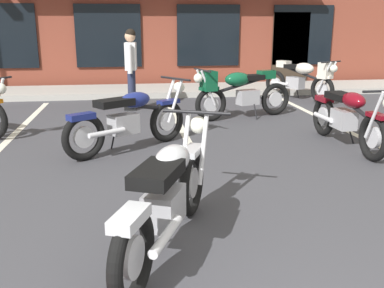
{
  "coord_description": "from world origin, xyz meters",
  "views": [
    {
      "loc": [
        -0.87,
        -1.19,
        1.76
      ],
      "look_at": [
        -0.24,
        3.26,
        0.55
      ],
      "focal_mm": 41.66,
      "sensor_mm": 36.0,
      "label": 1
    }
  ],
  "objects_px": {
    "motorcycle_red_sportbike": "(347,116)",
    "motorcycle_green_cafe_racer": "(129,119)",
    "motorcycle_orange_scrambler": "(302,78)",
    "motorcycle_black_cruiser": "(239,91)",
    "motorcycle_foreground_classic": "(168,195)",
    "person_in_black_shirt": "(131,64)"
  },
  "relations": [
    {
      "from": "motorcycle_black_cruiser",
      "to": "motorcycle_orange_scrambler",
      "type": "bearing_deg",
      "value": 43.32
    },
    {
      "from": "motorcycle_red_sportbike",
      "to": "motorcycle_green_cafe_racer",
      "type": "height_order",
      "value": "same"
    },
    {
      "from": "motorcycle_red_sportbike",
      "to": "motorcycle_orange_scrambler",
      "type": "height_order",
      "value": "same"
    },
    {
      "from": "motorcycle_green_cafe_racer",
      "to": "motorcycle_orange_scrambler",
      "type": "relative_size",
      "value": 0.94
    },
    {
      "from": "motorcycle_foreground_classic",
      "to": "motorcycle_orange_scrambler",
      "type": "height_order",
      "value": "same"
    },
    {
      "from": "motorcycle_black_cruiser",
      "to": "motorcycle_red_sportbike",
      "type": "bearing_deg",
      "value": -64.52
    },
    {
      "from": "motorcycle_foreground_classic",
      "to": "motorcycle_red_sportbike",
      "type": "relative_size",
      "value": 0.94
    },
    {
      "from": "person_in_black_shirt",
      "to": "motorcycle_orange_scrambler",
      "type": "bearing_deg",
      "value": 8.95
    },
    {
      "from": "motorcycle_green_cafe_racer",
      "to": "motorcycle_orange_scrambler",
      "type": "height_order",
      "value": "same"
    },
    {
      "from": "motorcycle_foreground_classic",
      "to": "motorcycle_orange_scrambler",
      "type": "distance_m",
      "value": 7.8
    },
    {
      "from": "motorcycle_black_cruiser",
      "to": "motorcycle_green_cafe_racer",
      "type": "bearing_deg",
      "value": -136.75
    },
    {
      "from": "person_in_black_shirt",
      "to": "motorcycle_green_cafe_racer",
      "type": "bearing_deg",
      "value": -91.1
    },
    {
      "from": "motorcycle_red_sportbike",
      "to": "motorcycle_foreground_classic",
      "type": "bearing_deg",
      "value": -136.46
    },
    {
      "from": "motorcycle_red_sportbike",
      "to": "motorcycle_orange_scrambler",
      "type": "relative_size",
      "value": 1.1
    },
    {
      "from": "motorcycle_red_sportbike",
      "to": "person_in_black_shirt",
      "type": "relative_size",
      "value": 1.26
    },
    {
      "from": "motorcycle_foreground_classic",
      "to": "person_in_black_shirt",
      "type": "bearing_deg",
      "value": 92.13
    },
    {
      "from": "motorcycle_green_cafe_racer",
      "to": "person_in_black_shirt",
      "type": "height_order",
      "value": "person_in_black_shirt"
    },
    {
      "from": "motorcycle_black_cruiser",
      "to": "motorcycle_orange_scrambler",
      "type": "relative_size",
      "value": 1.07
    },
    {
      "from": "motorcycle_orange_scrambler",
      "to": "motorcycle_black_cruiser",
      "type": "bearing_deg",
      "value": -136.68
    },
    {
      "from": "motorcycle_foreground_classic",
      "to": "person_in_black_shirt",
      "type": "xyz_separation_m",
      "value": [
        -0.23,
        6.2,
        0.49
      ]
    },
    {
      "from": "motorcycle_red_sportbike",
      "to": "motorcycle_black_cruiser",
      "type": "height_order",
      "value": "same"
    },
    {
      "from": "motorcycle_green_cafe_racer",
      "to": "person_in_black_shirt",
      "type": "relative_size",
      "value": 1.08
    }
  ]
}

